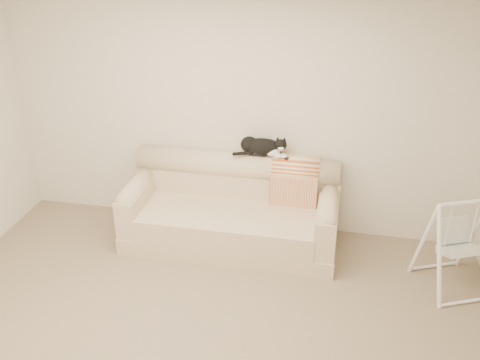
# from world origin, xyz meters

# --- Properties ---
(ground_plane) EXTENTS (5.00, 5.00, 0.00)m
(ground_plane) POSITION_xyz_m (0.00, 0.00, 0.00)
(ground_plane) COLOR brown
(ground_plane) RESTS_ON ground
(room_shell) EXTENTS (5.04, 4.04, 2.60)m
(room_shell) POSITION_xyz_m (0.00, 0.00, 1.53)
(room_shell) COLOR beige
(room_shell) RESTS_ON ground
(sofa) EXTENTS (2.20, 0.93, 0.90)m
(sofa) POSITION_xyz_m (-0.02, 1.62, 0.35)
(sofa) COLOR #C7A890
(sofa) RESTS_ON ground
(remote_a) EXTENTS (0.18, 0.06, 0.03)m
(remote_a) POSITION_xyz_m (0.20, 1.86, 0.91)
(remote_a) COLOR black
(remote_a) RESTS_ON sofa
(remote_b) EXTENTS (0.17, 0.12, 0.02)m
(remote_b) POSITION_xyz_m (0.45, 1.85, 0.91)
(remote_b) COLOR black
(remote_b) RESTS_ON sofa
(tuxedo_cat) EXTENTS (0.56, 0.23, 0.22)m
(tuxedo_cat) POSITION_xyz_m (0.24, 1.86, 1.00)
(tuxedo_cat) COLOR black
(tuxedo_cat) RESTS_ON sofa
(throw_blanket) EXTENTS (0.48, 0.38, 0.58)m
(throw_blanket) POSITION_xyz_m (0.60, 1.84, 0.72)
(throw_blanket) COLOR #C14A1D
(throw_blanket) RESTS_ON sofa
(baby_swing) EXTENTS (0.74, 0.76, 0.92)m
(baby_swing) POSITION_xyz_m (2.15, 1.25, 0.46)
(baby_swing) COLOR white
(baby_swing) RESTS_ON ground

